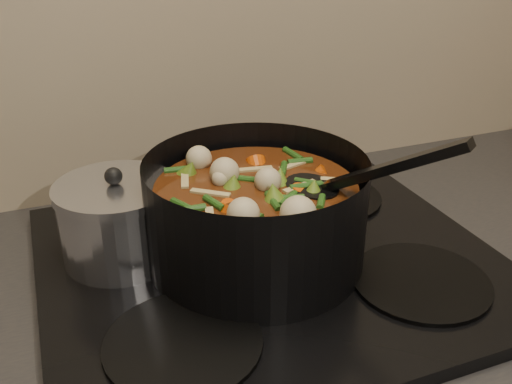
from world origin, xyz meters
name	(u,v)px	position (x,y,z in m)	size (l,w,h in m)	color
stovetop	(270,262)	(0.00, 1.93, 0.92)	(0.62, 0.54, 0.03)	black
stockpot	(257,215)	(-0.02, 1.93, 1.00)	(0.39, 0.39, 0.22)	black
saucepan	(119,220)	(-0.19, 2.01, 0.99)	(0.17, 0.17, 0.14)	silver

